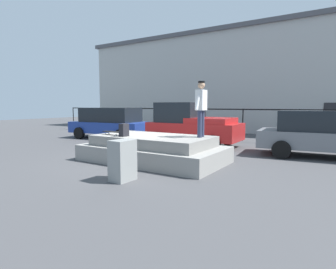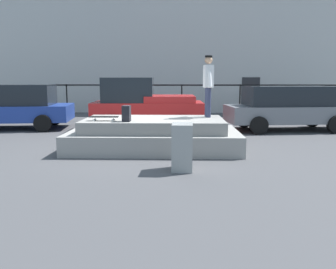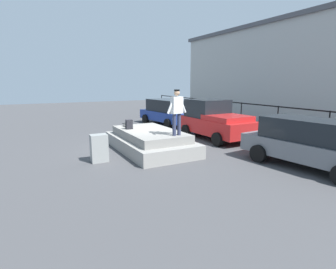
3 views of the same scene
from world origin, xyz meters
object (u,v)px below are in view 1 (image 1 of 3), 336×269
(car_red_pickup_mid, at_px, (191,125))
(car_grey_hatchback_far, at_px, (327,133))
(backpack, at_px, (124,130))
(skateboard, at_px, (113,132))
(car_blue_hatchback_near, at_px, (111,122))
(utility_box, at_px, (123,160))
(skateboarder, at_px, (201,105))

(car_red_pickup_mid, bearing_deg, car_grey_hatchback_far, -0.91)
(car_red_pickup_mid, bearing_deg, backpack, -90.52)
(skateboard, relative_size, car_red_pickup_mid, 0.18)
(backpack, bearing_deg, car_blue_hatchback_near, -130.07)
(backpack, distance_m, car_red_pickup_mid, 4.59)
(skateboard, relative_size, utility_box, 0.75)
(car_blue_hatchback_near, bearing_deg, car_red_pickup_mid, -1.14)
(skateboard, height_order, car_grey_hatchback_far, car_grey_hatchback_far)
(skateboard, height_order, backpack, backpack)
(skateboard, bearing_deg, backpack, -11.03)
(skateboarder, distance_m, backpack, 2.60)
(skateboard, bearing_deg, car_blue_hatchback_near, 134.65)
(car_blue_hatchback_near, bearing_deg, backpack, -42.43)
(skateboarder, relative_size, backpack, 4.23)
(car_blue_hatchback_near, height_order, utility_box, car_blue_hatchback_near)
(skateboard, distance_m, utility_box, 2.77)
(car_grey_hatchback_far, distance_m, utility_box, 7.42)
(skateboard, relative_size, car_grey_hatchback_far, 0.16)
(skateboarder, height_order, car_blue_hatchback_near, skateboarder)
(backpack, relative_size, car_grey_hatchback_far, 0.09)
(car_red_pickup_mid, bearing_deg, utility_box, -77.50)
(car_grey_hatchback_far, relative_size, utility_box, 4.68)
(backpack, bearing_deg, car_grey_hatchback_far, 131.58)
(skateboard, distance_m, car_blue_hatchback_near, 6.42)
(car_red_pickup_mid, distance_m, utility_box, 6.44)
(skateboard, xyz_separation_m, utility_box, (2.05, -1.81, -0.45))
(car_blue_hatchback_near, height_order, car_red_pickup_mid, car_red_pickup_mid)
(skateboarder, bearing_deg, car_red_pickup_mid, 121.99)
(skateboard, bearing_deg, car_grey_hatchback_far, 35.54)
(skateboarder, relative_size, car_blue_hatchback_near, 0.37)
(backpack, height_order, car_red_pickup_mid, car_red_pickup_mid)
(car_blue_hatchback_near, relative_size, car_grey_hatchback_far, 0.98)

